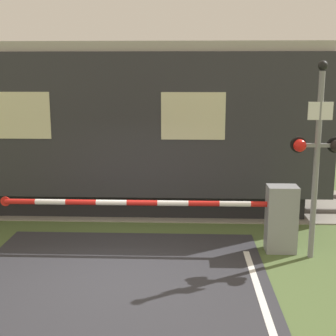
{
  "coord_description": "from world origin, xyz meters",
  "views": [
    {
      "loc": [
        1.18,
        -7.97,
        3.61
      ],
      "look_at": [
        0.8,
        1.71,
        1.58
      ],
      "focal_mm": 50.0,
      "sensor_mm": 36.0,
      "label": 1
    }
  ],
  "objects": [
    {
      "name": "ground_plane",
      "position": [
        0.0,
        0.0,
        0.0
      ],
      "size": [
        80.0,
        80.0,
        0.0
      ],
      "primitive_type": "plane",
      "color": "#4C6033"
    },
    {
      "name": "track_bed",
      "position": [
        0.0,
        4.41,
        0.02
      ],
      "size": [
        36.0,
        3.2,
        0.13
      ],
      "color": "gray",
      "rests_on": "ground_plane"
    },
    {
      "name": "train",
      "position": [
        -2.76,
        4.41,
        2.18
      ],
      "size": [
        14.88,
        3.05,
        4.27
      ],
      "color": "black",
      "rests_on": "ground_plane"
    },
    {
      "name": "crossing_barrier",
      "position": [
        2.65,
        1.11,
        0.73
      ],
      "size": [
        6.02,
        0.44,
        1.36
      ],
      "color": "gray",
      "rests_on": "ground_plane"
    },
    {
      "name": "signal_post",
      "position": [
        3.65,
        0.81,
        2.15
      ],
      "size": [
        0.99,
        0.26,
        3.79
      ],
      "color": "gray",
      "rests_on": "ground_plane"
    }
  ]
}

